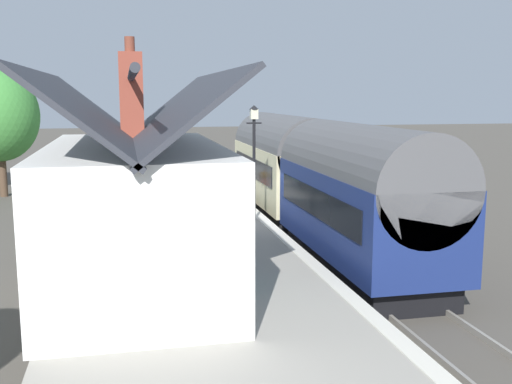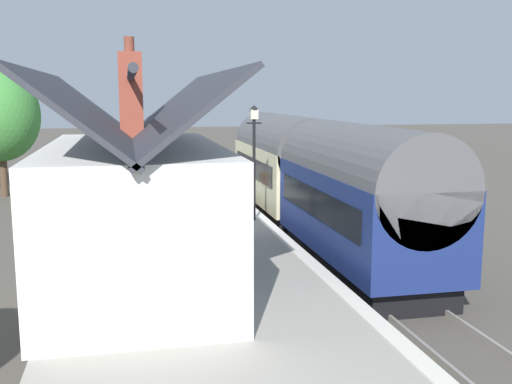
% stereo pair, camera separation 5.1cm
% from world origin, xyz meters
% --- Properties ---
extents(ground_plane, '(160.00, 160.00, 0.00)m').
position_xyz_m(ground_plane, '(0.00, 0.00, 0.00)').
color(ground_plane, '#4C473F').
extents(platform, '(32.00, 6.23, 0.98)m').
position_xyz_m(platform, '(0.00, 4.11, 0.49)').
color(platform, gray).
rests_on(platform, ground).
extents(platform_edge_coping, '(32.00, 0.36, 0.02)m').
position_xyz_m(platform_edge_coping, '(0.00, 1.18, 0.99)').
color(platform_edge_coping, beige).
rests_on(platform_edge_coping, platform).
extents(rail_near, '(52.00, 0.08, 0.14)m').
position_xyz_m(rail_near, '(0.00, -1.62, 0.07)').
color(rail_near, gray).
rests_on(rail_near, ground).
extents(rail_far, '(52.00, 0.08, 0.14)m').
position_xyz_m(rail_far, '(0.00, -0.18, 0.07)').
color(rail_far, gray).
rests_on(rail_far, ground).
extents(train, '(16.82, 2.73, 4.32)m').
position_xyz_m(train, '(1.37, -0.90, 2.21)').
color(train, black).
rests_on(train, ground).
extents(station_building, '(8.46, 4.00, 5.52)m').
position_xyz_m(station_building, '(-5.35, 5.45, 2.64)').
color(station_building, white).
rests_on(station_building, platform).
extents(bench_by_lamp, '(1.40, 0.45, 0.88)m').
position_xyz_m(bench_by_lamp, '(9.90, 3.19, 1.46)').
color(bench_by_lamp, teal).
rests_on(bench_by_lamp, platform).
extents(bench_near_building, '(1.42, 0.49, 0.88)m').
position_xyz_m(bench_near_building, '(6.82, 2.97, 1.46)').
color(bench_near_building, teal).
rests_on(bench_near_building, platform).
extents(bench_mid_platform, '(1.42, 0.50, 0.88)m').
position_xyz_m(bench_mid_platform, '(2.54, 3.20, 1.46)').
color(bench_mid_platform, teal).
rests_on(bench_mid_platform, platform).
extents(bench_platform_end, '(1.40, 0.45, 0.88)m').
position_xyz_m(bench_platform_end, '(4.99, 3.24, 1.46)').
color(bench_platform_end, teal).
rests_on(bench_platform_end, platform).
extents(planter_corner_building, '(0.41, 0.41, 0.71)m').
position_xyz_m(planter_corner_building, '(7.94, 1.54, 1.35)').
color(planter_corner_building, '#9E5138').
rests_on(planter_corner_building, platform).
extents(planter_edge_far, '(0.51, 0.51, 0.84)m').
position_xyz_m(planter_edge_far, '(4.28, 6.52, 1.42)').
color(planter_edge_far, '#9E5138').
rests_on(planter_edge_far, platform).
extents(planter_under_sign, '(0.58, 0.58, 0.85)m').
position_xyz_m(planter_under_sign, '(8.30, 5.78, 1.44)').
color(planter_under_sign, black).
rests_on(planter_under_sign, platform).
extents(lamp_post_platform, '(0.32, 0.50, 3.82)m').
position_xyz_m(lamp_post_platform, '(0.39, 1.51, 3.64)').
color(lamp_post_platform, black).
rests_on(lamp_post_platform, platform).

